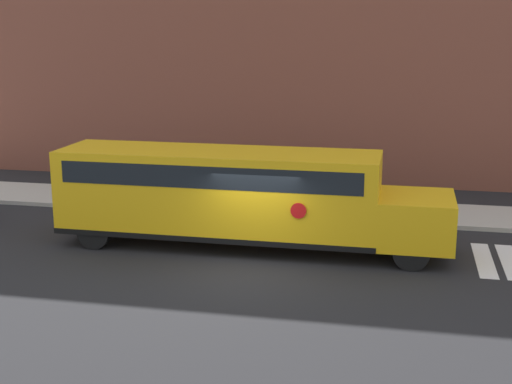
% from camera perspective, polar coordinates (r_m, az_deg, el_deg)
% --- Properties ---
extents(ground_plane, '(60.00, 60.00, 0.00)m').
position_cam_1_polar(ground_plane, '(19.80, -0.37, -6.05)').
color(ground_plane, black).
extents(sidewalk_strip, '(44.00, 3.00, 0.15)m').
position_cam_1_polar(sidewalk_strip, '(25.89, 2.72, -1.24)').
color(sidewalk_strip, '#B2ADA3').
rests_on(sidewalk_strip, ground).
extents(building_backdrop, '(32.00, 4.00, 12.89)m').
position_cam_1_polar(building_backdrop, '(31.51, 4.83, 13.01)').
color(building_backdrop, brown).
rests_on(building_backdrop, ground).
extents(school_bus, '(11.63, 2.57, 2.91)m').
position_cam_1_polar(school_bus, '(21.20, -1.70, -0.03)').
color(school_bus, yellow).
rests_on(school_bus, ground).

